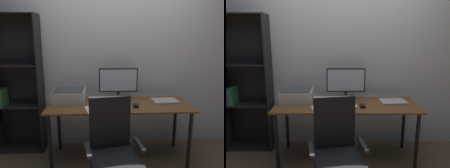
% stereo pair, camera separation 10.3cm
% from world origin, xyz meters
% --- Properties ---
extents(ground_plane, '(12.00, 12.00, 0.00)m').
position_xyz_m(ground_plane, '(0.00, 0.00, 0.00)').
color(ground_plane, brown).
extents(back_wall, '(6.40, 0.10, 2.60)m').
position_xyz_m(back_wall, '(0.00, 0.49, 1.30)').
color(back_wall, silver).
rests_on(back_wall, ground).
extents(desk, '(1.75, 0.65, 0.74)m').
position_xyz_m(desk, '(0.00, 0.00, 0.66)').
color(desk, brown).
rests_on(desk, ground).
extents(monitor, '(0.50, 0.20, 0.42)m').
position_xyz_m(monitor, '(-0.00, 0.18, 0.98)').
color(monitor, black).
rests_on(monitor, desk).
extents(keyboard, '(0.29, 0.12, 0.02)m').
position_xyz_m(keyboard, '(-0.02, -0.12, 0.75)').
color(keyboard, silver).
rests_on(keyboard, desk).
extents(mouse, '(0.06, 0.10, 0.03)m').
position_xyz_m(mouse, '(0.19, -0.12, 0.76)').
color(mouse, black).
rests_on(mouse, desk).
extents(coffee_mug, '(0.09, 0.07, 0.09)m').
position_xyz_m(coffee_mug, '(0.05, 0.01, 0.79)').
color(coffee_mug, '#285193').
rests_on(coffee_mug, desk).
extents(laptop, '(0.33, 0.25, 0.02)m').
position_xyz_m(laptop, '(0.60, 0.07, 0.75)').
color(laptop, '#B7BABC').
rests_on(laptop, desk).
extents(printer, '(0.40, 0.34, 0.16)m').
position_xyz_m(printer, '(-0.63, 0.12, 0.82)').
color(printer, silver).
rests_on(printer, desk).
extents(paper_sheet, '(0.28, 0.34, 0.00)m').
position_xyz_m(paper_sheet, '(-0.29, -0.19, 0.74)').
color(paper_sheet, white).
rests_on(paper_sheet, desk).
extents(office_chair, '(0.56, 0.55, 1.01)m').
position_xyz_m(office_chair, '(-0.11, -0.71, 0.46)').
color(office_chair, '#232326').
rests_on(office_chair, ground).
extents(bookshelf, '(0.64, 0.28, 1.85)m').
position_xyz_m(bookshelf, '(-1.36, 0.32, 0.91)').
color(bookshelf, black).
rests_on(bookshelf, ground).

